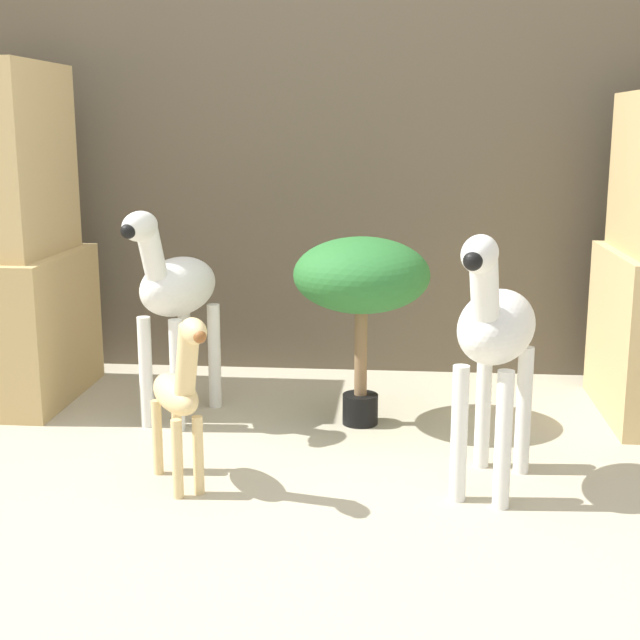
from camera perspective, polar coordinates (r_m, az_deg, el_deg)
name	(u,v)px	position (r m, az deg, el deg)	size (l,w,h in m)	color
ground_plane	(302,521)	(2.39, -1.17, -12.74)	(14.00, 14.00, 0.00)	#B2A88E
wall_back	(343,103)	(3.69, 1.48, 13.71)	(6.40, 0.08, 2.20)	brown
zebra_right	(494,334)	(2.49, 11.10, -0.91)	(0.31, 0.53, 0.75)	silver
zebra_left	(175,293)	(3.09, -9.26, 1.75)	(0.30, 0.53, 0.75)	silver
giraffe_figurine	(179,392)	(2.52, -9.00, -4.57)	(0.27, 0.37, 0.53)	#E0C184
potted_palm_front	(362,279)	(2.99, 2.67, 2.61)	(0.46, 0.46, 0.65)	black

